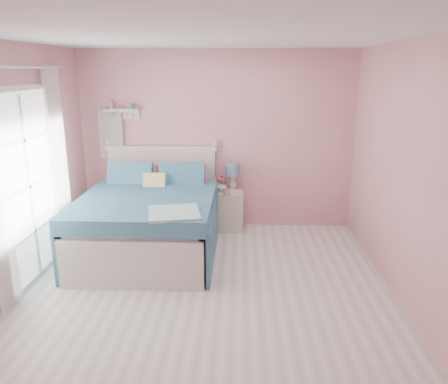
# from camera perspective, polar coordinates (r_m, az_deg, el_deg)

# --- Properties ---
(floor) EXTENTS (4.50, 4.50, 0.00)m
(floor) POSITION_cam_1_polar(r_m,az_deg,el_deg) (4.75, -2.36, -13.54)
(floor) COLOR beige
(floor) RESTS_ON ground
(room_shell) EXTENTS (4.50, 4.50, 4.50)m
(room_shell) POSITION_cam_1_polar(r_m,az_deg,el_deg) (4.20, -2.61, 5.63)
(room_shell) COLOR pink
(room_shell) RESTS_ON floor
(bed) EXTENTS (1.68, 2.12, 1.23)m
(bed) POSITION_cam_1_polar(r_m,az_deg,el_deg) (5.76, -9.67, -3.80)
(bed) COLOR silver
(bed) RESTS_ON floor
(nightstand) EXTENTS (0.41, 0.40, 0.59)m
(nightstand) POSITION_cam_1_polar(r_m,az_deg,el_deg) (6.48, 0.72, -2.43)
(nightstand) COLOR beige
(nightstand) RESTS_ON floor
(table_lamp) EXTENTS (0.21, 0.21, 0.41)m
(table_lamp) POSITION_cam_1_polar(r_m,az_deg,el_deg) (6.37, 1.14, 2.66)
(table_lamp) COLOR white
(table_lamp) RESTS_ON nightstand
(vase) EXTENTS (0.16, 0.16, 0.16)m
(vase) POSITION_cam_1_polar(r_m,az_deg,el_deg) (6.39, -0.30, 0.77)
(vase) COLOR silver
(vase) RESTS_ON nightstand
(teacup) EXTENTS (0.12, 0.12, 0.08)m
(teacup) POSITION_cam_1_polar(r_m,az_deg,el_deg) (6.24, 0.32, 0.02)
(teacup) COLOR pink
(teacup) RESTS_ON nightstand
(roses) EXTENTS (0.14, 0.11, 0.12)m
(roses) POSITION_cam_1_polar(r_m,az_deg,el_deg) (6.35, -0.32, 1.79)
(roses) COLOR #C4435F
(roses) RESTS_ON vase
(wall_shelf) EXTENTS (0.50, 0.15, 0.25)m
(wall_shelf) POSITION_cam_1_polar(r_m,az_deg,el_deg) (6.57, -13.23, 10.26)
(wall_shelf) COLOR silver
(wall_shelf) RESTS_ON room_shell
(hanging_dress) EXTENTS (0.34, 0.03, 0.72)m
(hanging_dress) POSITION_cam_1_polar(r_m,az_deg,el_deg) (6.64, -14.54, 7.33)
(hanging_dress) COLOR white
(hanging_dress) RESTS_ON room_shell
(french_door) EXTENTS (0.04, 1.32, 2.16)m
(french_door) POSITION_cam_1_polar(r_m,az_deg,el_deg) (5.23, -24.18, 0.57)
(french_door) COLOR silver
(french_door) RESTS_ON floor
(curtain_far) EXTENTS (0.04, 0.40, 2.32)m
(curtain_far) POSITION_cam_1_polar(r_m,az_deg,el_deg) (5.85, -20.72, 3.50)
(curtain_far) COLOR white
(curtain_far) RESTS_ON floor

